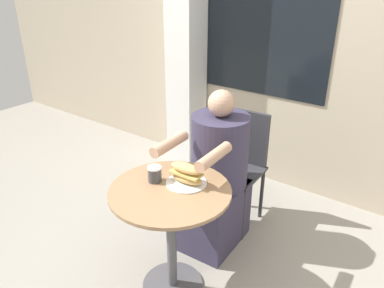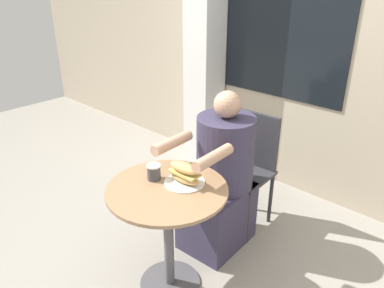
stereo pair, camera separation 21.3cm
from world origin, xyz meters
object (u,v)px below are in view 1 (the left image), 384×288
(sandwich_on_plate, at_px, (186,175))
(drink_cup, at_px, (155,174))
(diner_chair, at_px, (241,157))
(cafe_table, at_px, (171,218))
(seated_diner, at_px, (216,182))

(sandwich_on_plate, relative_size, drink_cup, 2.54)
(diner_chair, bearing_deg, cafe_table, 90.43)
(seated_diner, relative_size, sandwich_on_plate, 4.81)
(diner_chair, height_order, drink_cup, diner_chair)
(seated_diner, bearing_deg, drink_cup, 78.35)
(diner_chair, relative_size, drink_cup, 9.44)
(diner_chair, distance_m, seated_diner, 0.36)
(cafe_table, height_order, sandwich_on_plate, sandwich_on_plate)
(diner_chair, xyz_separation_m, seated_diner, (0.01, -0.35, -0.04))
(diner_chair, height_order, seated_diner, seated_diner)
(drink_cup, bearing_deg, sandwich_on_plate, 28.34)
(seated_diner, bearing_deg, sandwich_on_plate, 97.37)
(diner_chair, bearing_deg, seated_diner, 88.18)
(seated_diner, distance_m, sandwich_on_plate, 0.53)
(cafe_table, bearing_deg, drink_cup, 171.60)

